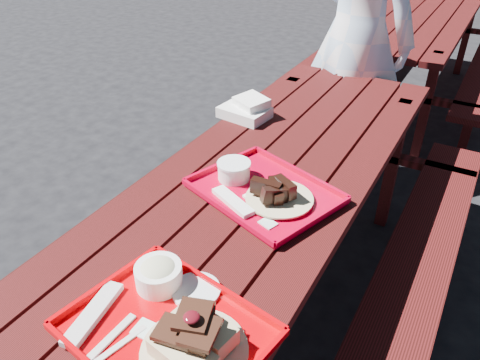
{
  "coord_description": "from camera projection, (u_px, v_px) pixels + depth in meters",
  "views": [
    {
      "loc": [
        0.65,
        -1.29,
        1.67
      ],
      "look_at": [
        0.0,
        -0.15,
        0.82
      ],
      "focal_mm": 35.0,
      "sensor_mm": 36.0,
      "label": 1
    }
  ],
  "objects": [
    {
      "name": "far_tray",
      "position": [
        261.0,
        189.0,
        1.59
      ],
      "size": [
        0.55,
        0.49,
        0.08
      ],
      "color": "#BA0021",
      "rests_on": "picnic_table_near"
    },
    {
      "name": "person",
      "position": [
        356.0,
        37.0,
        2.61
      ],
      "size": [
        0.74,
        0.57,
        1.84
      ],
      "primitive_type": "imported",
      "rotation": [
        0.0,
        0.0,
        2.94
      ],
      "color": "#BFDEFD",
      "rests_on": "ground"
    },
    {
      "name": "ground",
      "position": [
        256.0,
        316.0,
        2.11
      ],
      "size": [
        60.0,
        60.0,
        0.0
      ],
      "primitive_type": "plane",
      "color": "black",
      "rests_on": "ground"
    },
    {
      "name": "picnic_table_far",
      "position": [
        417.0,
        37.0,
        3.85
      ],
      "size": [
        1.41,
        2.4,
        0.75
      ],
      "color": "#450D0E",
      "rests_on": "ground"
    },
    {
      "name": "picnic_table_near",
      "position": [
        259.0,
        218.0,
        1.81
      ],
      "size": [
        1.41,
        2.4,
        0.75
      ],
      "color": "#450D0E",
      "rests_on": "ground"
    },
    {
      "name": "white_cloth",
      "position": [
        247.0,
        109.0,
        2.11
      ],
      "size": [
        0.23,
        0.2,
        0.09
      ],
      "color": "white",
      "rests_on": "picnic_table_near"
    },
    {
      "name": "near_tray",
      "position": [
        172.0,
        318.0,
        1.11
      ],
      "size": [
        0.52,
        0.44,
        0.15
      ],
      "color": "#C70006",
      "rests_on": "picnic_table_near"
    }
  ]
}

